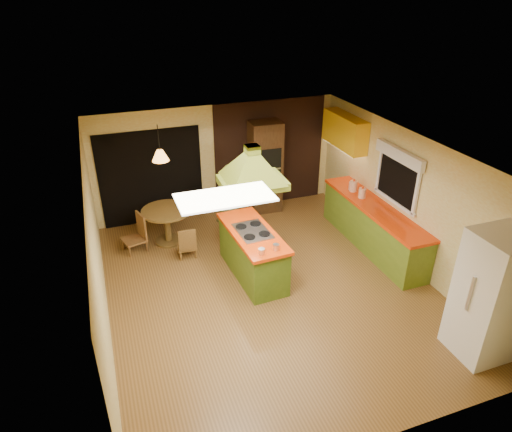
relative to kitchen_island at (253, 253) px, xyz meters
name	(u,v)px	position (x,y,z in m)	size (l,w,h in m)	color
ground	(270,287)	(0.14, -0.49, -0.46)	(6.50, 6.50, 0.00)	brown
room_walls	(271,226)	(0.14, -0.49, 0.79)	(5.50, 6.50, 6.50)	beige
ceiling_plane	(272,154)	(0.14, -0.49, 2.04)	(6.50, 6.50, 0.00)	silver
brick_panel	(270,154)	(1.39, 2.74, 0.79)	(2.64, 0.03, 2.50)	#381E14
nook_opening	(151,177)	(-1.36, 2.74, 0.59)	(2.20, 0.03, 2.10)	black
right_counter	(373,226)	(2.59, 0.11, 0.00)	(0.62, 3.05, 0.92)	olive
upper_cabinets	(345,131)	(2.71, 1.71, 1.49)	(0.34, 1.40, 0.70)	yellow
window_right	(399,167)	(2.84, -0.09, 1.31)	(0.12, 1.35, 1.06)	black
fluor_panel	(225,197)	(-0.96, -1.69, 2.02)	(1.20, 0.60, 0.03)	white
kitchen_island	(253,253)	(0.00, 0.00, 0.00)	(0.83, 1.86, 0.93)	#4D6C1B
range_hood	(252,160)	(0.00, 0.00, 1.79)	(1.10, 0.81, 0.80)	olive
man	(229,205)	(-0.05, 1.26, 0.40)	(0.63, 0.41, 1.72)	brown
refrigerator	(492,296)	(2.48, -2.95, 0.51)	(0.80, 0.76, 1.95)	white
wall_oven	(265,167)	(1.17, 2.46, 0.59)	(0.72, 0.63, 2.11)	#472D17
dining_table	(167,219)	(-1.25, 1.69, 0.06)	(1.00, 1.00, 0.75)	brown
chair_left	(133,234)	(-1.95, 1.59, -0.08)	(0.42, 0.42, 0.77)	brown
chair_near	(186,241)	(-1.00, 1.04, -0.14)	(0.36, 0.36, 0.65)	brown
pendant_lamp	(160,155)	(-1.25, 1.69, 1.44)	(0.33, 0.33, 0.21)	#FF9E3F
canister_large	(354,186)	(2.54, 0.88, 0.57)	(0.15, 0.15, 0.23)	#FBE7CA
canister_medium	(362,193)	(2.54, 0.54, 0.56)	(0.15, 0.15, 0.20)	#F6E2C6
canister_small	(352,186)	(2.54, 0.94, 0.55)	(0.13, 0.13, 0.17)	beige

